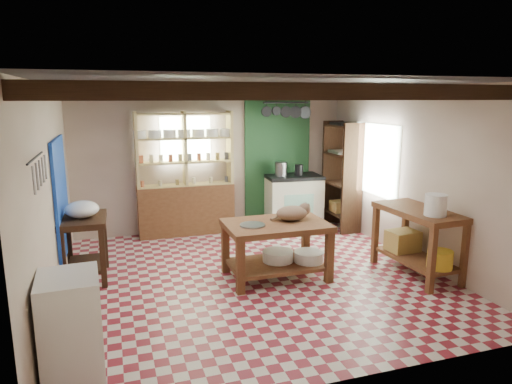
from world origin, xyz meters
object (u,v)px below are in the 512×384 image
object	(u,v)px
prep_table	(85,248)
white_cabinet	(71,325)
work_table	(276,250)
stove	(293,201)
cat	(292,213)
right_counter	(417,242)

from	to	relation	value
prep_table	white_cabinet	xyz separation A→B (m)	(-0.02, -2.27, 0.03)
work_table	prep_table	distance (m)	2.58
stove	white_cabinet	world-z (taller)	stove
stove	white_cabinet	bearing A→B (deg)	-129.69
cat	prep_table	bearing A→B (deg)	156.05
stove	right_counter	size ratio (longest dim) A/B	0.78
stove	cat	xyz separation A→B (m)	(-0.93, -2.20, 0.38)
stove	right_counter	distance (m)	2.84
work_table	right_counter	distance (m)	1.97
stove	cat	size ratio (longest dim) A/B	2.31
white_cabinet	cat	distance (m)	3.20
work_table	stove	size ratio (longest dim) A/B	1.34
prep_table	white_cabinet	size ratio (longest dim) A/B	0.94
prep_table	right_counter	size ratio (longest dim) A/B	0.66
white_cabinet	cat	xyz separation A→B (m)	(2.75, 1.59, 0.42)
white_cabinet	right_counter	xyz separation A→B (m)	(4.40, 1.05, 0.01)
work_table	white_cabinet	size ratio (longest dim) A/B	1.49
prep_table	cat	distance (m)	2.85
right_counter	cat	size ratio (longest dim) A/B	2.95
prep_table	work_table	bearing A→B (deg)	-14.99
white_cabinet	work_table	bearing A→B (deg)	28.77
work_table	white_cabinet	world-z (taller)	white_cabinet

